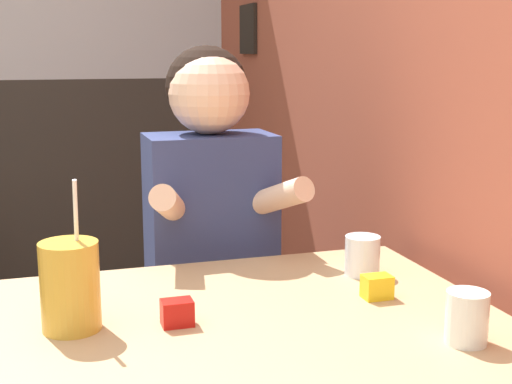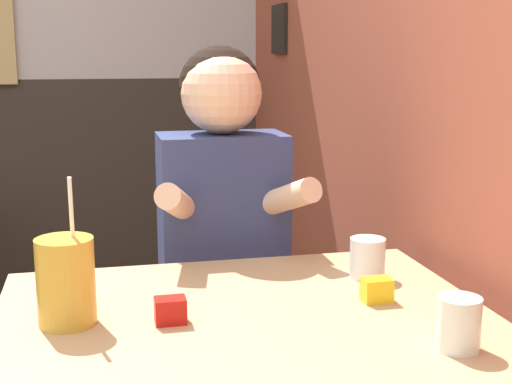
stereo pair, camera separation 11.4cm
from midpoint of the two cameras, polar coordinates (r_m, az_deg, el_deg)
The scene contains 8 objects.
brick_wall_right at distance 2.48m, azimuth 4.72°, elevation 13.80°, with size 0.08×4.76×2.70m.
main_table at distance 1.42m, azimuth -2.27°, elevation -12.82°, with size 0.98×0.84×0.72m.
person_seated at distance 1.98m, azimuth -5.27°, elevation -5.41°, with size 0.42×0.41×1.25m.
cocktail_pitcher at distance 1.39m, azimuth -16.95°, elevation -7.23°, with size 0.11×0.11×0.29m.
glass_near_pitcher at distance 1.68m, azimuth 6.58°, elevation -5.09°, with size 0.08×0.08×0.09m.
glass_center at distance 1.33m, azimuth 14.15°, elevation -9.75°, with size 0.08×0.08×0.10m.
condiment_ketchup at distance 1.39m, azimuth -8.71°, elevation -9.56°, with size 0.06×0.04×0.05m.
condiment_mustard at distance 1.53m, azimuth 7.54°, elevation -7.55°, with size 0.06×0.04×0.05m.
Camera 1 is at (0.28, -0.91, 1.24)m, focal length 50.00 mm.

